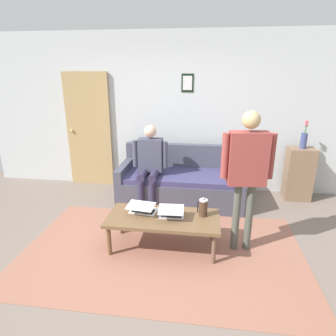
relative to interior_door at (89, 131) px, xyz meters
name	(u,v)px	position (x,y,z in m)	size (l,w,h in m)	color
ground_plane	(156,254)	(-1.61, 2.11, -1.02)	(7.68, 7.68, 0.00)	#77685E
area_rug	(162,251)	(-1.67, 2.04, -1.02)	(3.33, 2.02, 0.01)	#99614E
back_wall	(177,114)	(-1.61, -0.09, 0.33)	(7.04, 0.11, 2.70)	silver
interior_door	(89,131)	(0.00, 0.00, 0.00)	(0.82, 0.09, 2.05)	tan
couch	(181,183)	(-1.75, 0.55, -0.72)	(1.97, 0.91, 0.88)	#464756
coffee_table	(163,220)	(-1.67, 1.94, -0.65)	(1.33, 0.60, 0.41)	brown
laptop_left	(143,209)	(-1.40, 1.86, -0.57)	(0.37, 0.36, 0.13)	silver
laptop_center	(171,213)	(-1.76, 1.92, -0.57)	(0.31, 0.34, 0.14)	silver
french_press	(203,208)	(-2.13, 1.84, -0.51)	(0.12, 0.10, 0.24)	#4C3323
side_shelf	(299,174)	(-3.67, 0.21, -0.59)	(0.42, 0.32, 0.88)	#81634A
flower_vase	(304,139)	(-3.67, 0.21, 0.01)	(0.10, 0.10, 0.45)	#3C4778
person_standing	(247,165)	(-2.60, 1.84, 0.04)	(0.59, 0.23, 1.67)	#4D5047
person_seated	(150,161)	(-1.28, 0.78, -0.30)	(0.55, 0.51, 1.28)	#302946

